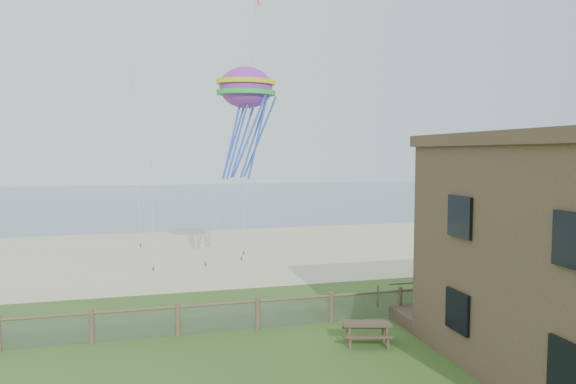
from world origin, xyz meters
The scene contains 6 objects.
sand_beach centered at (0.00, 22.00, 0.00)m, with size 72.00×20.00×0.02m, color #C5B98E.
ocean centered at (0.00, 66.00, 0.00)m, with size 160.00×68.00×0.02m, color slate.
chainlink_fence centered at (0.00, 6.00, 0.55)m, with size 36.20×0.20×1.25m, color brown, non-canonical shape.
motel_deck centered at (13.00, 5.00, 0.25)m, with size 15.00×2.00×0.50m, color brown.
picnic_table centered at (3.50, 3.58, 0.36)m, with size 1.68×1.27×0.71m, color brown, non-canonical shape.
octopus_kite centered at (1.10, 14.64, 8.60)m, with size 3.21×2.26×6.60m, color #FF2874, non-canonical shape.
Camera 1 is at (-3.67, -12.99, 6.77)m, focal length 32.00 mm.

